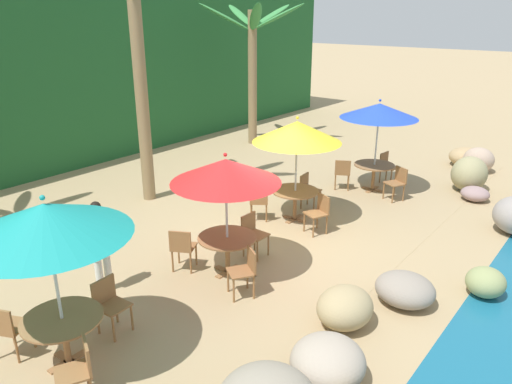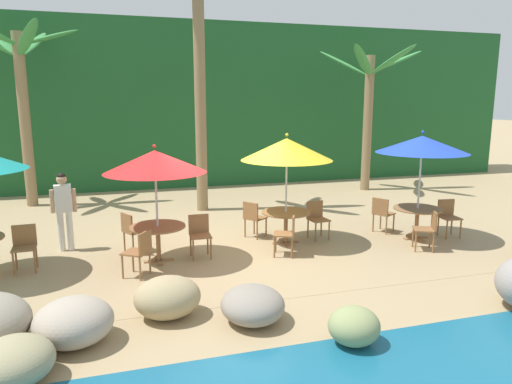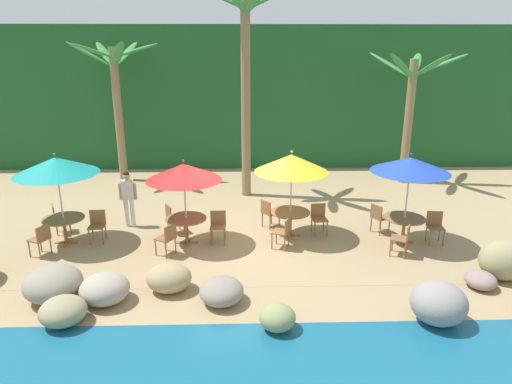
% 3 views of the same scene
% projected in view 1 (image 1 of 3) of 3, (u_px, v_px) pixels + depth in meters
% --- Properties ---
extents(ground_plane, '(120.00, 120.00, 0.00)m').
position_uv_depth(ground_plane, '(266.00, 244.00, 10.43)').
color(ground_plane, tan).
extents(terrace_deck, '(18.00, 5.20, 0.01)m').
position_uv_depth(terrace_deck, '(266.00, 244.00, 10.42)').
color(terrace_deck, tan).
rests_on(terrace_deck, ground).
extents(foliage_backdrop, '(28.00, 2.40, 6.00)m').
position_uv_depth(foliage_backdrop, '(28.00, 70.00, 14.62)').
color(foliage_backdrop, '#1E5628').
rests_on(foliage_backdrop, ground).
extents(rock_seawall, '(17.36, 3.47, 0.95)m').
position_uv_depth(rock_seawall, '(378.00, 282.00, 8.29)').
color(rock_seawall, gray).
rests_on(rock_seawall, ground).
extents(umbrella_teal, '(2.16, 2.16, 2.53)m').
position_uv_depth(umbrella_teal, '(46.00, 220.00, 6.15)').
color(umbrella_teal, silver).
rests_on(umbrella_teal, ground).
extents(dining_table_teal, '(1.10, 1.10, 0.74)m').
position_uv_depth(dining_table_teal, '(63.00, 326.00, 6.71)').
color(dining_table_teal, olive).
rests_on(dining_table_teal, ground).
extents(chair_teal_seaward, '(0.45, 0.45, 0.87)m').
position_uv_depth(chair_teal_seaward, '(109.00, 302.00, 7.44)').
color(chair_teal_seaward, olive).
rests_on(chair_teal_seaward, ground).
extents(chair_teal_inland, '(0.56, 0.56, 0.87)m').
position_uv_depth(chair_teal_inland, '(7.00, 327.00, 6.84)').
color(chair_teal_inland, olive).
rests_on(chair_teal_inland, ground).
extents(chair_teal_left, '(0.57, 0.56, 0.87)m').
position_uv_depth(chair_teal_left, '(79.00, 368.00, 6.06)').
color(chair_teal_left, olive).
rests_on(chair_teal_left, ground).
extents(umbrella_red, '(1.99, 1.99, 2.36)m').
position_uv_depth(umbrella_red, '(226.00, 171.00, 8.60)').
color(umbrella_red, silver).
rests_on(umbrella_red, ground).
extents(dining_table_red, '(1.10, 1.10, 0.74)m').
position_uv_depth(dining_table_red, '(227.00, 243.00, 9.09)').
color(dining_table_red, olive).
rests_on(dining_table_red, ground).
extents(chair_red_seaward, '(0.42, 0.43, 0.87)m').
position_uv_depth(chair_red_seaward, '(252.00, 232.00, 9.80)').
color(chair_red_seaward, olive).
rests_on(chair_red_seaward, ground).
extents(chair_red_inland, '(0.58, 0.57, 0.87)m').
position_uv_depth(chair_red_inland, '(182.00, 246.00, 9.18)').
color(chair_red_inland, olive).
rests_on(chair_red_inland, ground).
extents(chair_red_left, '(0.59, 0.59, 0.87)m').
position_uv_depth(chair_red_left, '(246.00, 269.00, 8.40)').
color(chair_red_left, olive).
rests_on(chair_red_left, ground).
extents(umbrella_yellow, '(2.02, 2.02, 2.49)m').
position_uv_depth(umbrella_yellow, '(297.00, 132.00, 10.91)').
color(umbrella_yellow, silver).
rests_on(umbrella_yellow, ground).
extents(dining_table_yellow, '(1.10, 1.10, 0.74)m').
position_uv_depth(dining_table_yellow, '(295.00, 195.00, 11.44)').
color(dining_table_yellow, olive).
rests_on(dining_table_yellow, ground).
extents(chair_yellow_seaward, '(0.46, 0.47, 0.87)m').
position_uv_depth(chair_yellow_seaward, '(308.00, 188.00, 12.19)').
color(chair_yellow_seaward, olive).
rests_on(chair_yellow_seaward, ground).
extents(chair_yellow_inland, '(0.59, 0.59, 0.87)m').
position_uv_depth(chair_yellow_inland, '(259.00, 200.00, 11.41)').
color(chair_yellow_inland, olive).
rests_on(chair_yellow_inland, ground).
extents(chair_yellow_left, '(0.56, 0.55, 0.87)m').
position_uv_depth(chair_yellow_left, '(319.00, 211.00, 10.81)').
color(chair_yellow_left, olive).
rests_on(chair_yellow_left, ground).
extents(umbrella_blue, '(2.05, 2.05, 2.52)m').
position_uv_depth(umbrella_blue, '(379.00, 111.00, 12.80)').
color(umbrella_blue, silver).
rests_on(umbrella_blue, ground).
extents(dining_table_blue, '(1.10, 1.10, 0.74)m').
position_uv_depth(dining_table_blue, '(374.00, 169.00, 13.36)').
color(dining_table_blue, olive).
rests_on(dining_table_blue, ground).
extents(chair_blue_seaward, '(0.46, 0.47, 0.87)m').
position_uv_depth(chair_blue_seaward, '(387.00, 165.00, 14.02)').
color(chair_blue_seaward, olive).
rests_on(chair_blue_seaward, ground).
extents(chair_blue_inland, '(0.58, 0.58, 0.87)m').
position_uv_depth(chair_blue_inland, '(342.00, 172.00, 13.44)').
color(chair_blue_inland, olive).
rests_on(chair_blue_inland, ground).
extents(chair_blue_left, '(0.57, 0.56, 0.87)m').
position_uv_depth(chair_blue_left, '(397.00, 181.00, 12.71)').
color(chair_blue_left, olive).
rests_on(chair_blue_left, ground).
extents(palm_tree_second, '(3.10, 2.93, 7.04)m').
position_uv_depth(palm_tree_second, '(135.00, 14.00, 11.36)').
color(palm_tree_second, olive).
rests_on(palm_tree_second, ground).
extents(palm_tree_third, '(3.39, 3.64, 4.97)m').
position_uv_depth(palm_tree_third, '(253.00, 51.00, 17.26)').
color(palm_tree_third, olive).
rests_on(palm_tree_third, ground).
extents(waiter_in_white, '(0.52, 0.24, 1.70)m').
position_uv_depth(waiter_in_white, '(100.00, 240.00, 8.35)').
color(waiter_in_white, white).
rests_on(waiter_in_white, ground).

